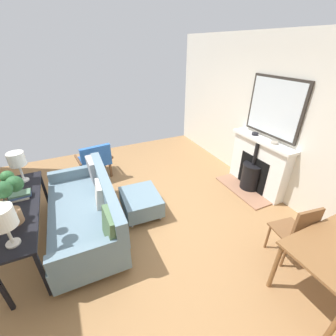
% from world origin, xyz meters
% --- Properties ---
extents(ground_plane, '(5.03, 6.08, 0.01)m').
position_xyz_m(ground_plane, '(0.00, 0.00, -0.00)').
color(ground_plane, olive).
extents(wall_left, '(0.12, 6.08, 2.76)m').
position_xyz_m(wall_left, '(-2.51, 0.00, 1.38)').
color(wall_left, silver).
rests_on(wall_left, ground).
extents(fireplace, '(0.62, 1.32, 1.04)m').
position_xyz_m(fireplace, '(-2.30, 0.11, 0.46)').
color(fireplace, '#93664C').
rests_on(fireplace, ground).
extents(mirror_over_mantel, '(0.04, 1.10, 0.99)m').
position_xyz_m(mirror_over_mantel, '(-2.43, 0.11, 1.60)').
color(mirror_over_mantel, '#2D2823').
extents(mantel_bowl_near, '(0.12, 0.12, 0.05)m').
position_xyz_m(mantel_bowl_near, '(-2.33, -0.11, 1.07)').
color(mantel_bowl_near, black).
rests_on(mantel_bowl_near, fireplace).
extents(mantel_bowl_far, '(0.13, 0.13, 0.04)m').
position_xyz_m(mantel_bowl_far, '(-2.33, 0.34, 1.06)').
color(mantel_bowl_far, '#9E9384').
rests_on(mantel_bowl_far, fireplace).
extents(sofa, '(0.94, 2.02, 0.84)m').
position_xyz_m(sofa, '(0.82, -0.06, 0.35)').
color(sofa, '#B2B2B7').
rests_on(sofa, ground).
extents(ottoman, '(0.64, 0.76, 0.37)m').
position_xyz_m(ottoman, '(-0.03, -0.12, 0.23)').
color(ottoman, '#B2B2B7').
rests_on(ottoman, ground).
extents(armchair_accent, '(0.74, 0.65, 0.78)m').
position_xyz_m(armchair_accent, '(0.45, -1.64, 0.44)').
color(armchair_accent, brown).
rests_on(armchair_accent, ground).
extents(console_table, '(0.44, 1.80, 0.73)m').
position_xyz_m(console_table, '(1.60, -0.06, 0.65)').
color(console_table, black).
rests_on(console_table, ground).
extents(table_lamp_near_end, '(0.23, 0.23, 0.47)m').
position_xyz_m(table_lamp_near_end, '(1.60, -0.74, 1.08)').
color(table_lamp_near_end, white).
rests_on(table_lamp_near_end, console_table).
extents(table_lamp_far_end, '(0.25, 0.25, 0.47)m').
position_xyz_m(table_lamp_far_end, '(1.60, 0.61, 1.07)').
color(table_lamp_far_end, beige).
rests_on(table_lamp_far_end, console_table).
extents(potted_plant, '(0.48, 0.49, 0.63)m').
position_xyz_m(potted_plant, '(1.58, 0.28, 1.14)').
color(potted_plant, '#99704C').
rests_on(potted_plant, console_table).
extents(book_stack, '(0.27, 0.18, 0.08)m').
position_xyz_m(book_stack, '(1.60, -0.27, 0.77)').
color(book_stack, beige).
rests_on(book_stack, console_table).
extents(dining_chair_near_fireplace, '(0.45, 0.45, 0.90)m').
position_xyz_m(dining_chair_near_fireplace, '(-1.49, 1.62, 0.52)').
color(dining_chair_near_fireplace, brown).
rests_on(dining_chair_near_fireplace, ground).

